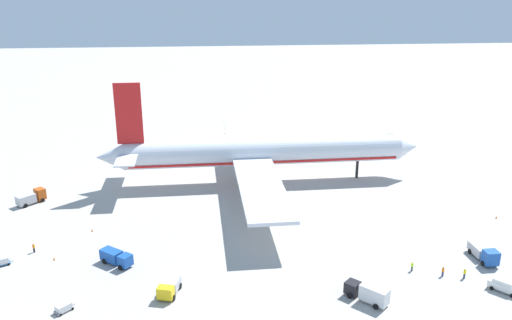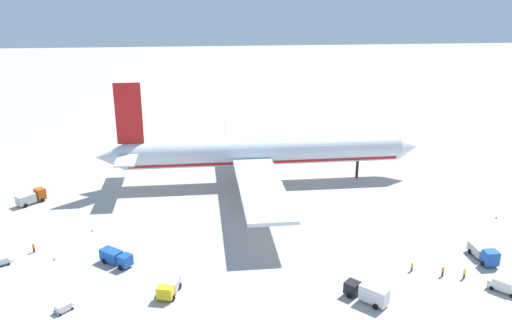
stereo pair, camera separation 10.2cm
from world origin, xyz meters
TOP-DOWN VIEW (x-y plane):
  - ground_plane at (0.00, 0.00)m, footprint 600.00×600.00m
  - airliner at (-1.38, -0.01)m, footprint 77.56×75.60m
  - service_truck_0 at (33.52, -41.71)m, footprint 2.73×6.75m
  - service_truck_1 at (9.73, -51.85)m, footprint 6.18×6.29m
  - service_truck_2 at (-29.76, -36.76)m, footprint 6.10×5.46m
  - service_truck_3 at (-20.22, -46.80)m, footprint 3.69×5.63m
  - service_truck_4 at (-52.24, -8.22)m, footprint 5.88×5.84m
  - service_van at (31.73, -51.28)m, footprint 4.45×4.75m
  - baggage_cart_0 at (44.56, 36.68)m, footprint 2.78×3.05m
  - baggage_cart_1 at (-49.31, -35.20)m, footprint 3.42×2.49m
  - baggage_cart_2 at (-35.36, -49.86)m, footprint 2.80×2.81m
  - ground_worker_0 at (24.15, -46.10)m, footprint 0.50×0.50m
  - ground_worker_1 at (27.37, -47.09)m, footprint 0.50×0.50m
  - ground_worker_2 at (-45.09, -31.04)m, footprint 0.42×0.42m
  - ground_worker_3 at (19.78, -43.97)m, footprint 0.46×0.46m
  - traffic_cone_0 at (44.93, -25.87)m, footprint 0.36×0.36m
  - traffic_cone_1 at (-40.81, -34.26)m, footprint 0.36×0.36m
  - traffic_cone_2 at (-36.41, -23.56)m, footprint 0.36×0.36m
  - traffic_cone_3 at (-7.77, 43.40)m, footprint 0.36×0.36m

SIDE VIEW (x-z plane):
  - ground_plane at x=0.00m, z-range 0.00..0.00m
  - baggage_cart_0 at x=44.56m, z-range 0.07..0.47m
  - traffic_cone_0 at x=44.93m, z-range 0.00..0.55m
  - traffic_cone_1 at x=-40.81m, z-range 0.00..0.55m
  - traffic_cone_2 at x=-36.41m, z-range 0.00..0.55m
  - traffic_cone_3 at x=-7.77m, z-range 0.00..0.55m
  - baggage_cart_2 at x=-35.36m, z-range 0.07..1.27m
  - baggage_cart_1 at x=-49.31m, z-range 0.07..1.44m
  - ground_worker_3 at x=19.78m, z-range 0.01..1.66m
  - ground_worker_0 at x=24.15m, z-range 0.01..1.71m
  - ground_worker_2 at x=-45.09m, z-range 0.02..1.78m
  - ground_worker_1 at x=27.37m, z-range 0.02..1.81m
  - service_van at x=31.73m, z-range 0.05..2.02m
  - service_truck_3 at x=-20.22m, z-range 0.09..2.38m
  - service_truck_2 at x=-29.76m, z-range 0.17..2.53m
  - service_truck_0 at x=33.52m, z-range -0.04..2.79m
  - service_truck_4 at x=-52.24m, z-range 0.04..2.88m
  - service_truck_1 at x=9.73m, z-range 0.11..2.98m
  - airliner at x=-1.38m, z-range -4.97..19.86m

